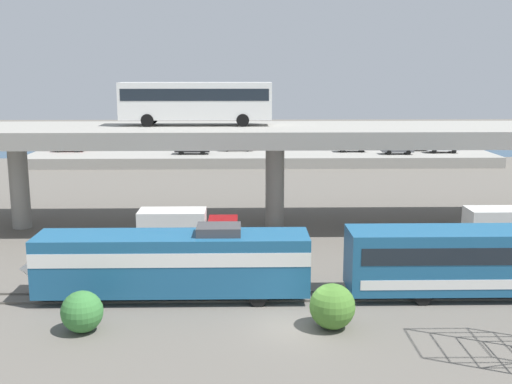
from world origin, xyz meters
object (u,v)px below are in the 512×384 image
object	(u,v)px
service_truck_east	(185,230)
parked_car_5	(397,148)
parked_car_2	(193,148)
parked_car_3	(238,145)
transit_bus_on_overpass	(196,99)
service_truck_west	(512,228)
parked_car_0	(442,147)
parked_car_1	(351,146)
train_locomotive	(159,261)
parked_car_6	(428,145)
parked_car_4	(70,146)

from	to	relation	value
service_truck_east	parked_car_5	xyz separation A→B (m)	(24.64, 40.39, 0.53)
parked_car_2	parked_car_3	xyz separation A→B (m)	(6.00, 3.33, 0.00)
parked_car_5	transit_bus_on_overpass	bearing A→B (deg)	-127.04
service_truck_west	parked_car_5	world-z (taller)	service_truck_west
parked_car_0	service_truck_east	bearing A→B (deg)	-126.74
transit_bus_on_overpass	parked_car_2	xyz separation A→B (m)	(-3.04, 32.96, -8.04)
parked_car_2	parked_car_0	bearing A→B (deg)	-178.93
service_truck_west	parked_car_1	distance (m)	43.12
service_truck_east	train_locomotive	bearing A→B (deg)	-93.97
parked_car_1	parked_car_6	bearing A→B (deg)	6.30
transit_bus_on_overpass	parked_car_1	xyz separation A→B (m)	(18.65, 34.85, -8.04)
parked_car_1	parked_car_3	world-z (taller)	same
parked_car_2	parked_car_6	world-z (taller)	same
service_truck_east	parked_car_0	distance (m)	52.01
service_truck_east	parked_car_2	xyz separation A→B (m)	(-2.78, 41.05, 0.53)
parked_car_1	parked_car_5	distance (m)	6.27
parked_car_2	parked_car_4	bearing A→B (deg)	-9.89
service_truck_west	parked_car_3	bearing A→B (deg)	113.83
train_locomotive	parked_car_0	xyz separation A→B (m)	(31.72, 50.45, -0.02)
parked_car_1	parked_car_2	bearing A→B (deg)	-175.00
parked_car_1	transit_bus_on_overpass	bearing A→B (deg)	-118.15
transit_bus_on_overpass	service_truck_east	xyz separation A→B (m)	(-0.26, -8.09, -8.57)
transit_bus_on_overpass	parked_car_2	bearing A→B (deg)	-84.73
service_truck_east	parked_car_3	distance (m)	44.50
parked_car_1	parked_car_5	xyz separation A→B (m)	(5.72, -2.56, -0.00)
service_truck_east	parked_car_6	world-z (taller)	service_truck_east
parked_car_0	parked_car_3	distance (m)	28.02
service_truck_west	parked_car_2	xyz separation A→B (m)	(-25.60, 41.05, 0.53)
transit_bus_on_overpass	parked_car_1	bearing A→B (deg)	-118.15
service_truck_east	parked_car_4	bearing A→B (deg)	114.46
service_truck_west	parked_car_4	xyz separation A→B (m)	(-42.86, 44.06, 0.53)
parked_car_0	parked_car_5	size ratio (longest dim) A/B	1.04
transit_bus_on_overpass	service_truck_east	distance (m)	11.79
parked_car_2	parked_car_5	size ratio (longest dim) A/B	1.12
train_locomotive	service_truck_east	world-z (taller)	train_locomotive
parked_car_4	parked_car_2	bearing A→B (deg)	170.11
parked_car_0	parked_car_4	world-z (taller)	same
parked_car_2	parked_car_3	distance (m)	6.86
transit_bus_on_overpass	service_truck_west	distance (m)	25.45
parked_car_0	parked_car_3	size ratio (longest dim) A/B	0.94
service_truck_west	parked_car_2	bearing A→B (deg)	121.95
parked_car_4	parked_car_6	xyz separation A→B (m)	(49.95, 0.10, 0.00)
service_truck_east	parked_car_2	distance (m)	41.14
parked_car_4	transit_bus_on_overpass	bearing A→B (deg)	119.45
parked_car_5	parked_car_2	bearing A→B (deg)	178.62
parked_car_0	parked_car_5	world-z (taller)	same
parked_car_5	parked_car_6	xyz separation A→B (m)	(5.27, 3.77, 0.00)
parked_car_2	parked_car_6	distance (m)	32.83
parked_car_1	parked_car_6	world-z (taller)	same
parked_car_5	service_truck_west	bearing A→B (deg)	-92.57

